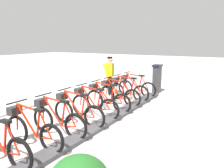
% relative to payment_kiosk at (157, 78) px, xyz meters
% --- Properties ---
extents(ground_plane, '(60.00, 60.00, 0.00)m').
position_rel_payment_kiosk_xyz_m(ground_plane, '(-0.05, 4.85, -0.67)').
color(ground_plane, beige).
extents(dock_rail_base, '(0.44, 8.69, 0.10)m').
position_rel_payment_kiosk_xyz_m(dock_rail_base, '(-0.05, 4.85, -0.62)').
color(dock_rail_base, '#47474C').
rests_on(dock_rail_base, ground).
extents(payment_kiosk, '(0.36, 0.52, 1.28)m').
position_rel_payment_kiosk_xyz_m(payment_kiosk, '(0.00, 0.00, 0.00)').
color(payment_kiosk, '#38383D').
rests_on(payment_kiosk, ground).
extents(bike_docked_0, '(1.72, 0.54, 1.02)m').
position_rel_payment_kiosk_xyz_m(bike_docked_0, '(0.57, 1.11, -0.24)').
color(bike_docked_0, black).
rests_on(bike_docked_0, ground).
extents(bike_docked_1, '(1.72, 0.54, 1.02)m').
position_rel_payment_kiosk_xyz_m(bike_docked_1, '(0.57, 1.90, -0.24)').
color(bike_docked_1, black).
rests_on(bike_docked_1, ground).
extents(bike_docked_2, '(1.72, 0.54, 1.02)m').
position_rel_payment_kiosk_xyz_m(bike_docked_2, '(0.57, 2.69, -0.24)').
color(bike_docked_2, black).
rests_on(bike_docked_2, ground).
extents(bike_docked_3, '(1.72, 0.54, 1.02)m').
position_rel_payment_kiosk_xyz_m(bike_docked_3, '(0.57, 3.48, -0.24)').
color(bike_docked_3, black).
rests_on(bike_docked_3, ground).
extents(bike_docked_4, '(1.72, 0.54, 1.02)m').
position_rel_payment_kiosk_xyz_m(bike_docked_4, '(0.57, 4.27, -0.24)').
color(bike_docked_4, black).
rests_on(bike_docked_4, ground).
extents(bike_docked_5, '(1.72, 0.54, 1.02)m').
position_rel_payment_kiosk_xyz_m(bike_docked_5, '(0.57, 5.06, -0.24)').
color(bike_docked_5, black).
rests_on(bike_docked_5, ground).
extents(bike_docked_6, '(1.72, 0.54, 1.02)m').
position_rel_payment_kiosk_xyz_m(bike_docked_6, '(0.57, 5.84, -0.24)').
color(bike_docked_6, black).
rests_on(bike_docked_6, ground).
extents(bike_docked_7, '(1.72, 0.54, 1.02)m').
position_rel_payment_kiosk_xyz_m(bike_docked_7, '(0.57, 6.63, -0.24)').
color(bike_docked_7, black).
rests_on(bike_docked_7, ground).
extents(worker_near_rack, '(0.52, 0.69, 1.66)m').
position_rel_payment_kiosk_xyz_m(worker_near_rack, '(1.59, 1.46, 0.24)').
color(worker_near_rack, white).
rests_on(worker_near_rack, ground).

